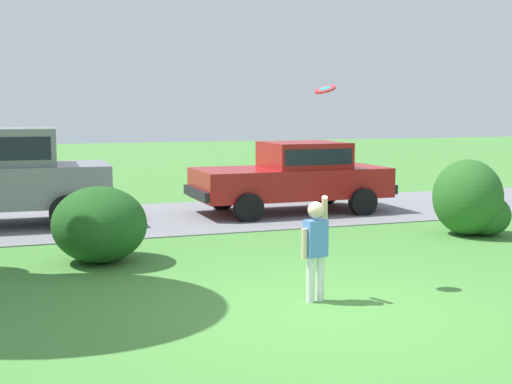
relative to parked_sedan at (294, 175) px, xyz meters
The scene contains 7 objects.
ground_plane 7.70m from the parked_sedan, 110.13° to the right, with size 80.00×80.00×0.00m, color #478438.
driveway_strip 2.77m from the parked_sedan, behind, with size 28.00×4.40×0.02m, color slate.
shrub_centre_left 5.99m from the parked_sedan, 141.78° to the right, with size 1.41×1.61×1.14m.
shrub_centre 4.15m from the parked_sedan, 61.73° to the right, with size 1.33×1.35×1.39m.
parked_sedan is the anchor object (origin of this frame).
child_thrower 7.24m from the parked_sedan, 110.55° to the right, with size 0.43×0.31×1.29m.
frisbee 6.69m from the parked_sedan, 109.19° to the right, with size 0.28×0.28×0.15m.
Camera 1 is at (-3.32, -7.13, 2.31)m, focal length 49.51 mm.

